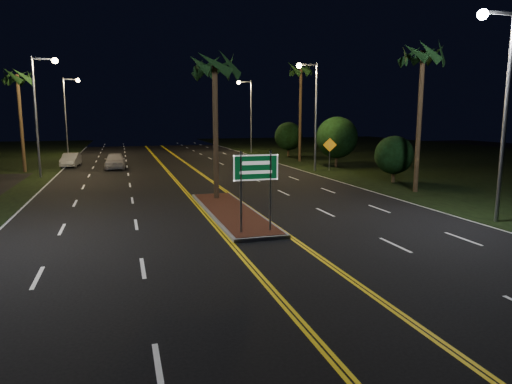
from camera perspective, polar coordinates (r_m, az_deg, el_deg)
name	(u,v)px	position (r m, az deg, el deg)	size (l,w,h in m)	color
ground	(279,256)	(15.61, 2.92, -7.94)	(120.00, 120.00, 0.00)	black
grass_right	(471,161)	(52.63, 25.29, 3.49)	(40.00, 110.00, 0.01)	black
median_island	(231,212)	(22.10, -3.12, -2.51)	(2.25, 10.25, 0.17)	gray
highway_sign	(256,175)	(17.70, -0.02, 2.12)	(1.80, 0.08, 3.20)	gray
streetlight_left_mid	(40,103)	(38.46, -25.34, 10.06)	(1.91, 0.44, 9.00)	gray
streetlight_left_far	(68,107)	(58.31, -22.40, 9.76)	(1.91, 0.44, 9.00)	gray
streetlight_right_near	(500,93)	(22.39, 28.22, 10.90)	(1.91, 0.44, 9.00)	gray
streetlight_right_mid	(312,104)	(39.28, 7.01, 10.86)	(1.91, 0.44, 9.00)	gray
streetlight_right_far	(248,108)	(58.17, -0.98, 10.46)	(1.91, 0.44, 9.00)	gray
palm_median	(215,66)	(25.17, -5.19, 15.39)	(2.40, 2.40, 8.30)	#382819
palm_left_far	(17,78)	(42.86, -27.69, 12.54)	(2.40, 2.40, 8.80)	#382819
palm_right_near	(423,56)	(29.93, 20.16, 15.72)	(2.40, 2.40, 9.30)	#382819
palm_right_far	(301,71)	(47.70, 5.64, 14.83)	(2.40, 2.40, 10.30)	#382819
shrub_near	(394,155)	(33.69, 16.88, 4.44)	(2.70, 2.70, 3.30)	#382819
shrub_mid	(337,137)	(42.55, 10.07, 6.73)	(3.78, 3.78, 4.62)	#382819
shrub_far	(289,136)	(53.50, 4.09, 6.97)	(3.24, 3.24, 3.96)	#382819
car_near	(115,159)	(42.77, -17.23, 3.94)	(2.18, 5.08, 1.69)	silver
car_far	(71,159)	(45.95, -22.15, 3.87)	(1.88, 4.38, 1.46)	silver
warning_sign	(330,149)	(39.89, 9.20, 5.31)	(1.12, 0.42, 2.80)	gray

